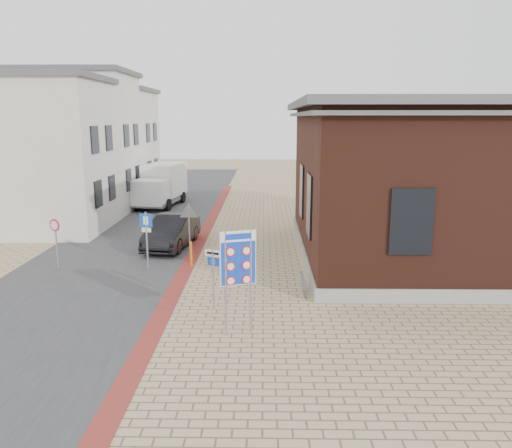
% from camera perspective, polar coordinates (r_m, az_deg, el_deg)
% --- Properties ---
extents(ground, '(120.00, 120.00, 0.00)m').
position_cam_1_polar(ground, '(16.16, -3.51, -10.17)').
color(ground, tan).
rests_on(ground, ground).
extents(road_strip, '(7.00, 60.00, 0.02)m').
position_cam_1_polar(road_strip, '(31.25, -11.50, 0.57)').
color(road_strip, '#38383A').
rests_on(road_strip, ground).
extents(curb_strip, '(0.60, 40.00, 0.02)m').
position_cam_1_polar(curb_strip, '(25.84, -6.25, -1.64)').
color(curb_strip, maroon).
rests_on(curb_strip, ground).
extents(brick_building, '(13.00, 13.00, 6.80)m').
position_cam_1_polar(brick_building, '(23.39, 20.42, 4.87)').
color(brick_building, gray).
rests_on(brick_building, ground).
extents(townhouse_near, '(7.40, 6.40, 8.30)m').
position_cam_1_polar(townhouse_near, '(29.61, -23.62, 7.31)').
color(townhouse_near, beige).
rests_on(townhouse_near, ground).
extents(townhouse_mid, '(7.40, 6.40, 9.10)m').
position_cam_1_polar(townhouse_mid, '(35.14, -19.65, 8.86)').
color(townhouse_mid, beige).
rests_on(townhouse_mid, ground).
extents(townhouse_far, '(7.40, 6.40, 8.30)m').
position_cam_1_polar(townhouse_far, '(40.83, -16.67, 8.84)').
color(townhouse_far, beige).
rests_on(townhouse_far, ground).
extents(bike_rack, '(0.08, 1.80, 0.60)m').
position_cam_1_polar(bike_rack, '(18.13, 5.45, -6.79)').
color(bike_rack, slate).
rests_on(bike_rack, ground).
extents(sedan, '(2.22, 4.80, 1.52)m').
position_cam_1_polar(sedan, '(24.26, -9.58, -0.83)').
color(sedan, black).
rests_on(sedan, ground).
extents(box_truck, '(2.96, 5.80, 2.90)m').
position_cam_1_polar(box_truck, '(35.68, -10.78, 4.43)').
color(box_truck, slate).
rests_on(box_truck, ground).
extents(border_sign, '(1.00, 0.37, 3.05)m').
position_cam_1_polar(border_sign, '(13.98, -2.05, -4.16)').
color(border_sign, gray).
rests_on(border_sign, ground).
extents(essen_sign, '(0.55, 0.25, 2.14)m').
position_cam_1_polar(essen_sign, '(16.00, -4.89, -5.11)').
color(essen_sign, gray).
rests_on(essen_sign, ground).
extents(parking_sign, '(0.53, 0.15, 2.43)m').
position_cam_1_polar(parking_sign, '(20.46, -12.42, -0.80)').
color(parking_sign, gray).
rests_on(parking_sign, ground).
extents(yield_sign, '(0.90, 0.07, 2.54)m').
position_cam_1_polar(yield_sign, '(21.56, -7.67, 0.81)').
color(yield_sign, gray).
rests_on(yield_sign, ground).
extents(speed_sign, '(0.48, 0.22, 2.14)m').
position_cam_1_polar(speed_sign, '(21.66, -21.90, -1.35)').
color(speed_sign, gray).
rests_on(speed_sign, ground).
extents(bollard, '(0.11, 0.11, 1.09)m').
position_cam_1_polar(bollard, '(20.89, -7.42, -3.49)').
color(bollard, orange).
rests_on(bollard, ground).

